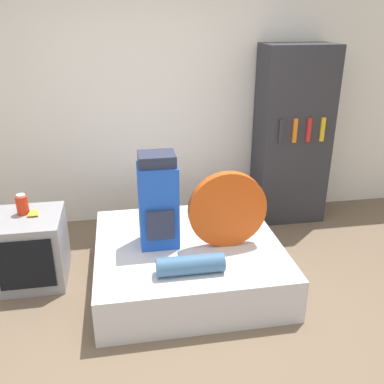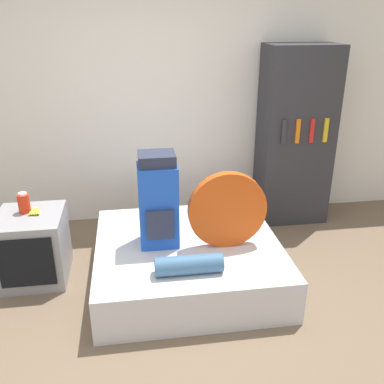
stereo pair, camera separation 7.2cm
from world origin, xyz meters
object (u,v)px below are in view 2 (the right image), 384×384
object	(u,v)px
tent_bag	(227,210)
television	(33,247)
sleeping_roll	(189,265)
bookshelf	(295,137)
canister	(24,203)
backpack	(158,201)

from	to	relation	value
tent_bag	television	bearing A→B (deg)	168.62
sleeping_roll	bookshelf	world-z (taller)	bookshelf
sleeping_roll	television	distance (m)	1.42
television	bookshelf	bearing A→B (deg)	17.37
sleeping_roll	canister	world-z (taller)	canister
sleeping_roll	canister	xyz separation A→B (m)	(-1.27, 0.76, 0.24)
backpack	canister	bearing A→B (deg)	165.83
tent_bag	bookshelf	bearing A→B (deg)	49.12
television	sleeping_roll	bearing A→B (deg)	-28.98
tent_bag	bookshelf	distance (m)	1.51
television	bookshelf	size ratio (longest dim) A/B	0.32
tent_bag	bookshelf	xyz separation A→B (m)	(0.98, 1.13, 0.25)
sleeping_roll	backpack	bearing A→B (deg)	110.37
backpack	canister	distance (m)	1.13
backpack	sleeping_roll	xyz separation A→B (m)	(0.18, -0.48, -0.31)
canister	bookshelf	xyz separation A→B (m)	(2.61, 0.73, 0.25)
canister	sleeping_roll	bearing A→B (deg)	-30.76
tent_bag	canister	distance (m)	1.68
backpack	tent_bag	xyz separation A→B (m)	(0.54, -0.12, -0.06)
backpack	television	world-z (taller)	backpack
sleeping_roll	tent_bag	bearing A→B (deg)	45.19
backpack	television	xyz separation A→B (m)	(-1.06, 0.20, -0.44)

